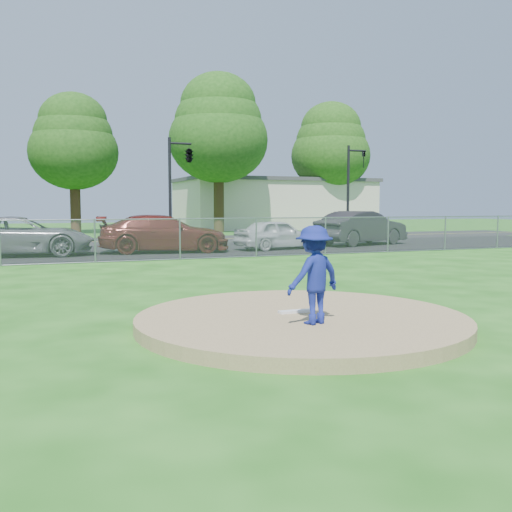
{
  "coord_description": "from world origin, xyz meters",
  "views": [
    {
      "loc": [
        -4.1,
        -8.28,
        1.98
      ],
      "look_at": [
        0.0,
        2.0,
        1.0
      ],
      "focal_mm": 40.0,
      "sensor_mm": 36.0,
      "label": 1
    }
  ],
  "objects_px": {
    "commercial_building": "(273,203)",
    "parked_car_gray": "(21,236)",
    "tree_far_right": "(331,146)",
    "traffic_signal_center": "(187,157)",
    "tree_center": "(74,141)",
    "tree_right": "(218,128)",
    "traffic_signal_right": "(352,183)",
    "pitcher": "(314,275)",
    "parked_car_charcoal": "(361,228)",
    "parked_car_darkred": "(164,234)",
    "parked_car_pearl": "(277,234)"
  },
  "relations": [
    {
      "from": "traffic_signal_center",
      "to": "tree_center",
      "type": "bearing_deg",
      "value": 112.49
    },
    {
      "from": "commercial_building",
      "to": "tree_far_right",
      "type": "height_order",
      "value": "tree_far_right"
    },
    {
      "from": "tree_center",
      "to": "tree_far_right",
      "type": "distance_m",
      "value": 21.03
    },
    {
      "from": "tree_far_right",
      "to": "parked_car_pearl",
      "type": "distance_m",
      "value": 24.85
    },
    {
      "from": "parked_car_gray",
      "to": "tree_center",
      "type": "bearing_deg",
      "value": -4.39
    },
    {
      "from": "commercial_building",
      "to": "tree_far_right",
      "type": "relative_size",
      "value": 1.53
    },
    {
      "from": "tree_right",
      "to": "tree_center",
      "type": "bearing_deg",
      "value": 168.69
    },
    {
      "from": "commercial_building",
      "to": "tree_right",
      "type": "height_order",
      "value": "tree_right"
    },
    {
      "from": "tree_center",
      "to": "pitcher",
      "type": "bearing_deg",
      "value": -88.58
    },
    {
      "from": "tree_right",
      "to": "parked_car_pearl",
      "type": "bearing_deg",
      "value": -99.13
    },
    {
      "from": "commercial_building",
      "to": "parked_car_darkred",
      "type": "bearing_deg",
      "value": -123.33
    },
    {
      "from": "parked_car_darkred",
      "to": "pitcher",
      "type": "bearing_deg",
      "value": -175.87
    },
    {
      "from": "tree_right",
      "to": "parked_car_darkred",
      "type": "distance_m",
      "value": 19.52
    },
    {
      "from": "commercial_building",
      "to": "traffic_signal_right",
      "type": "xyz_separation_m",
      "value": [
        -1.76,
        -16.0,
        1.2
      ]
    },
    {
      "from": "tree_center",
      "to": "traffic_signal_center",
      "type": "xyz_separation_m",
      "value": [
        4.97,
        -12.0,
        -1.86
      ]
    },
    {
      "from": "traffic_signal_right",
      "to": "parked_car_gray",
      "type": "relative_size",
      "value": 1.01
    },
    {
      "from": "commercial_building",
      "to": "traffic_signal_right",
      "type": "distance_m",
      "value": 16.14
    },
    {
      "from": "traffic_signal_right",
      "to": "pitcher",
      "type": "distance_m",
      "value": 26.98
    },
    {
      "from": "tree_center",
      "to": "traffic_signal_center",
      "type": "height_order",
      "value": "tree_center"
    },
    {
      "from": "tree_right",
      "to": "tree_far_right",
      "type": "relative_size",
      "value": 1.08
    },
    {
      "from": "pitcher",
      "to": "parked_car_pearl",
      "type": "height_order",
      "value": "pitcher"
    },
    {
      "from": "commercial_building",
      "to": "tree_right",
      "type": "xyz_separation_m",
      "value": [
        -7.0,
        -6.0,
        5.49
      ]
    },
    {
      "from": "traffic_signal_center",
      "to": "parked_car_pearl",
      "type": "bearing_deg",
      "value": -70.82
    },
    {
      "from": "tree_far_right",
      "to": "parked_car_gray",
      "type": "xyz_separation_m",
      "value": [
        -24.42,
        -19.15,
        -6.28
      ]
    },
    {
      "from": "pitcher",
      "to": "parked_car_charcoal",
      "type": "height_order",
      "value": "parked_car_charcoal"
    },
    {
      "from": "tree_right",
      "to": "parked_car_darkred",
      "type": "relative_size",
      "value": 2.13
    },
    {
      "from": "tree_center",
      "to": "parked_car_gray",
      "type": "xyz_separation_m",
      "value": [
        -3.42,
        -18.15,
        -5.69
      ]
    },
    {
      "from": "traffic_signal_center",
      "to": "parked_car_darkred",
      "type": "height_order",
      "value": "traffic_signal_center"
    },
    {
      "from": "traffic_signal_right",
      "to": "parked_car_charcoal",
      "type": "relative_size",
      "value": 1.09
    },
    {
      "from": "traffic_signal_right",
      "to": "tree_right",
      "type": "bearing_deg",
      "value": 117.64
    },
    {
      "from": "parked_car_gray",
      "to": "parked_car_charcoal",
      "type": "relative_size",
      "value": 1.08
    },
    {
      "from": "commercial_building",
      "to": "tree_far_right",
      "type": "bearing_deg",
      "value": -36.87
    },
    {
      "from": "tree_right",
      "to": "traffic_signal_center",
      "type": "height_order",
      "value": "tree_right"
    },
    {
      "from": "traffic_signal_right",
      "to": "parked_car_darkred",
      "type": "distance_m",
      "value": 14.81
    },
    {
      "from": "parked_car_gray",
      "to": "parked_car_pearl",
      "type": "height_order",
      "value": "parked_car_gray"
    },
    {
      "from": "tree_right",
      "to": "traffic_signal_center",
      "type": "distance_m",
      "value": 11.6
    },
    {
      "from": "traffic_signal_center",
      "to": "traffic_signal_right",
      "type": "height_order",
      "value": "same"
    },
    {
      "from": "traffic_signal_center",
      "to": "parked_car_darkred",
      "type": "distance_m",
      "value": 8.05
    },
    {
      "from": "commercial_building",
      "to": "traffic_signal_center",
      "type": "xyz_separation_m",
      "value": [
        -12.03,
        -16.0,
        2.45
      ]
    },
    {
      "from": "tree_right",
      "to": "traffic_signal_right",
      "type": "bearing_deg",
      "value": -62.36
    },
    {
      "from": "commercial_building",
      "to": "pitcher",
      "type": "relative_size",
      "value": 11.05
    },
    {
      "from": "traffic_signal_center",
      "to": "pitcher",
      "type": "distance_m",
      "value": 23.36
    },
    {
      "from": "parked_car_gray",
      "to": "parked_car_charcoal",
      "type": "height_order",
      "value": "parked_car_charcoal"
    },
    {
      "from": "parked_car_gray",
      "to": "parked_car_charcoal",
      "type": "distance_m",
      "value": 15.83
    },
    {
      "from": "tree_center",
      "to": "tree_right",
      "type": "xyz_separation_m",
      "value": [
        10.0,
        -2.0,
        1.18
      ]
    },
    {
      "from": "commercial_building",
      "to": "tree_right",
      "type": "distance_m",
      "value": 10.73
    },
    {
      "from": "traffic_signal_right",
      "to": "parked_car_pearl",
      "type": "relative_size",
      "value": 1.41
    },
    {
      "from": "commercial_building",
      "to": "parked_car_gray",
      "type": "distance_m",
      "value": 30.15
    },
    {
      "from": "parked_car_darkred",
      "to": "parked_car_charcoal",
      "type": "distance_m",
      "value": 10.26
    },
    {
      "from": "tree_right",
      "to": "traffic_signal_right",
      "type": "xyz_separation_m",
      "value": [
        5.24,
        -10.0,
        -4.29
      ]
    }
  ]
}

